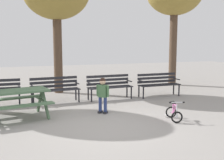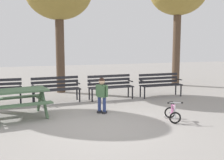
{
  "view_description": "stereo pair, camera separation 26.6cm",
  "coord_description": "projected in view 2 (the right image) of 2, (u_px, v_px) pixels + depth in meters",
  "views": [
    {
      "loc": [
        -2.06,
        -6.15,
        2.02
      ],
      "look_at": [
        0.92,
        1.93,
        0.85
      ],
      "focal_mm": 44.99,
      "sensor_mm": 36.0,
      "label": 1
    },
    {
      "loc": [
        -1.81,
        -6.23,
        2.02
      ],
      "look_at": [
        0.92,
        1.93,
        0.85
      ],
      "focal_mm": 44.99,
      "sensor_mm": 36.0,
      "label": 2
    }
  ],
  "objects": [
    {
      "name": "child_standing",
      "position": [
        102.0,
        93.0,
        7.94
      ],
      "size": [
        0.29,
        0.3,
        1.02
      ],
      "color": "navy",
      "rests_on": "ground"
    },
    {
      "name": "park_bench_far_right",
      "position": [
        160.0,
        83.0,
        10.42
      ],
      "size": [
        1.6,
        0.47,
        0.85
      ],
      "color": "#232328",
      "rests_on": "ground"
    },
    {
      "name": "park_bench_left",
      "position": [
        56.0,
        87.0,
        9.43
      ],
      "size": [
        1.63,
        0.55,
        0.85
      ],
      "color": "#232328",
      "rests_on": "ground"
    },
    {
      "name": "park_bench_right",
      "position": [
        110.0,
        85.0,
        9.95
      ],
      "size": [
        1.62,
        0.52,
        0.85
      ],
      "color": "#232328",
      "rests_on": "ground"
    },
    {
      "name": "picnic_table",
      "position": [
        13.0,
        96.0,
        7.41
      ],
      "size": [
        2.02,
        1.65,
        0.79
      ],
      "color": "#4C6B4C",
      "rests_on": "ground"
    },
    {
      "name": "kids_bicycle",
      "position": [
        172.0,
        113.0,
        7.22
      ],
      "size": [
        0.49,
        0.62,
        0.54
      ],
      "color": "black",
      "rests_on": "ground"
    },
    {
      "name": "ground",
      "position": [
        101.0,
        127.0,
        6.7
      ],
      "size": [
        36.0,
        36.0,
        0.0
      ],
      "primitive_type": "plane",
      "color": "gray"
    }
  ]
}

